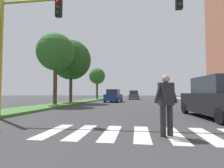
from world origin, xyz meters
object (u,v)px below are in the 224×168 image
(sedan_distant, at_px, (134,95))
(tree_mid, at_px, (56,52))
(pedestrian_performer, at_px, (166,102))
(sedan_midblock, at_px, (114,96))
(tree_far, at_px, (71,60))
(traffic_light_gantry, at_px, (59,23))
(tree_distant, at_px, (97,76))
(suv_crossing, at_px, (218,98))

(sedan_distant, bearing_deg, tree_mid, -109.43)
(tree_mid, bearing_deg, pedestrian_performer, -51.58)
(sedan_distant, bearing_deg, sedan_midblock, -102.38)
(sedan_distant, bearing_deg, tree_far, -114.93)
(sedan_midblock, xyz_separation_m, sedan_distant, (2.51, 11.45, 0.01))
(tree_far, xyz_separation_m, pedestrian_performer, (8.54, -14.95, -4.21))
(tree_far, height_order, sedan_distant, tree_far)
(tree_far, height_order, traffic_light_gantry, tree_far)
(tree_distant, xyz_separation_m, suv_crossing, (11.11, -22.99, -3.42))
(tree_mid, relative_size, tree_far, 0.91)
(sedan_distant, bearing_deg, suv_crossing, -80.39)
(traffic_light_gantry, distance_m, suv_crossing, 8.26)
(tree_distant, bearing_deg, sedan_distant, 26.29)
(tree_far, distance_m, sedan_midblock, 7.41)
(traffic_light_gantry, bearing_deg, pedestrian_performer, -29.86)
(traffic_light_gantry, bearing_deg, tree_mid, 116.60)
(tree_distant, bearing_deg, sedan_midblock, -63.03)
(tree_far, relative_size, sedan_midblock, 1.75)
(suv_crossing, bearing_deg, sedan_distant, 99.61)
(tree_far, height_order, sedan_midblock, tree_far)
(pedestrian_performer, height_order, sedan_distant, sedan_distant)
(pedestrian_performer, bearing_deg, tree_mid, 128.42)
(tree_far, relative_size, tree_distant, 1.28)
(suv_crossing, bearing_deg, tree_distant, 115.80)
(tree_distant, relative_size, pedestrian_performer, 3.39)
(tree_distant, distance_m, sedan_distant, 8.24)
(sedan_midblock, bearing_deg, suv_crossing, -64.86)
(tree_mid, height_order, tree_distant, tree_mid)
(tree_distant, distance_m, sedan_midblock, 9.82)
(traffic_light_gantry, xyz_separation_m, sedan_distant, (2.90, 27.76, -3.59))
(traffic_light_gantry, xyz_separation_m, suv_crossing, (7.35, 1.48, -3.46))
(tree_far, relative_size, sedan_distant, 1.65)
(tree_far, bearing_deg, tree_distant, 87.86)
(tree_mid, height_order, sedan_distant, tree_mid)
(tree_far, distance_m, pedestrian_performer, 17.73)
(tree_mid, xyz_separation_m, traffic_light_gantry, (4.04, -8.07, -0.66))
(suv_crossing, xyz_separation_m, sedan_distant, (-4.45, 26.28, -0.13))
(sedan_midblock, height_order, sedan_distant, sedan_distant)
(tree_mid, xyz_separation_m, sedan_distant, (6.94, 19.69, -4.25))
(tree_far, xyz_separation_m, traffic_light_gantry, (4.21, -12.46, -0.75))
(traffic_light_gantry, xyz_separation_m, sedan_midblock, (0.39, 16.31, -3.60))
(suv_crossing, relative_size, sedan_midblock, 1.13)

